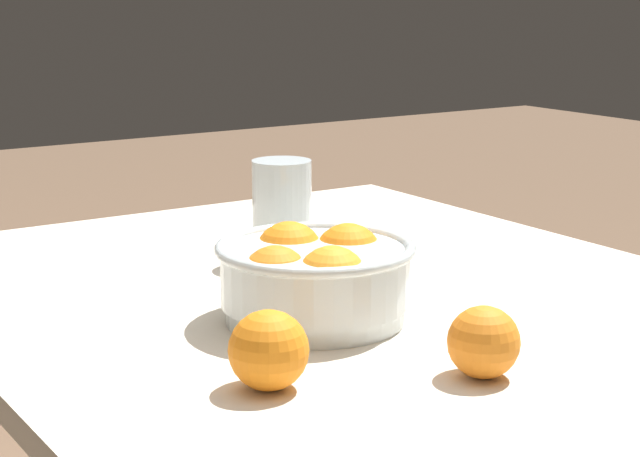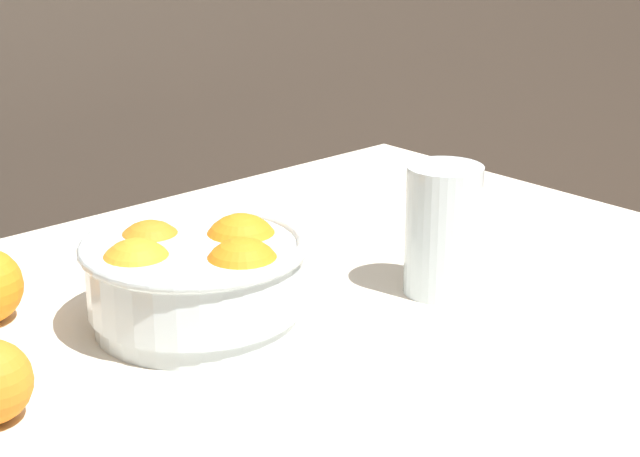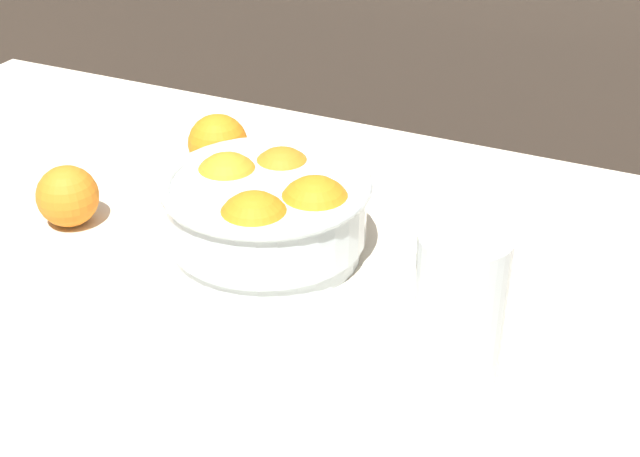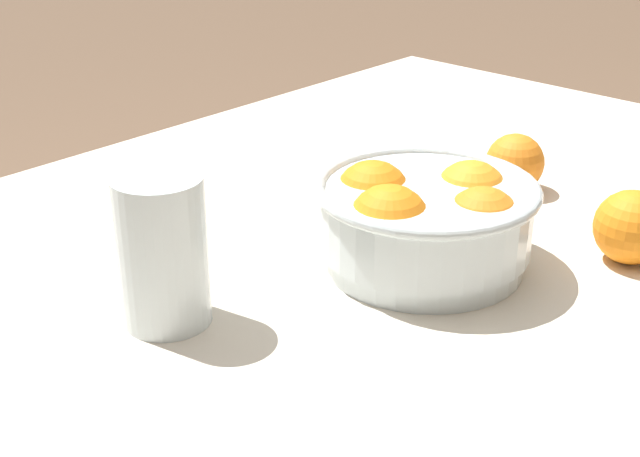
% 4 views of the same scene
% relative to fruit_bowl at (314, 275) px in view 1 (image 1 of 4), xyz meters
% --- Properties ---
extents(dining_table, '(1.29, 0.88, 0.71)m').
position_rel_fruit_bowl_xyz_m(dining_table, '(-0.03, -0.08, -0.13)').
color(dining_table, beige).
rests_on(dining_table, ground_plane).
extents(fruit_bowl, '(0.22, 0.22, 0.10)m').
position_rel_fruit_bowl_xyz_m(fruit_bowl, '(0.00, 0.00, 0.00)').
color(fruit_bowl, silver).
rests_on(fruit_bowl, dining_table).
extents(juice_glass, '(0.08, 0.08, 0.14)m').
position_rel_fruit_bowl_xyz_m(juice_glass, '(0.24, -0.10, 0.01)').
color(juice_glass, '#F4A314').
rests_on(juice_glass, dining_table).
extents(orange_loose_near_bowl, '(0.07, 0.07, 0.07)m').
position_rel_fruit_bowl_xyz_m(orange_loose_near_bowl, '(-0.15, 0.14, -0.01)').
color(orange_loose_near_bowl, orange).
rests_on(orange_loose_near_bowl, dining_table).
extents(orange_loose_front, '(0.07, 0.07, 0.07)m').
position_rel_fruit_bowl_xyz_m(orange_loose_front, '(-0.23, -0.04, -0.02)').
color(orange_loose_front, orange).
rests_on(orange_loose_front, dining_table).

